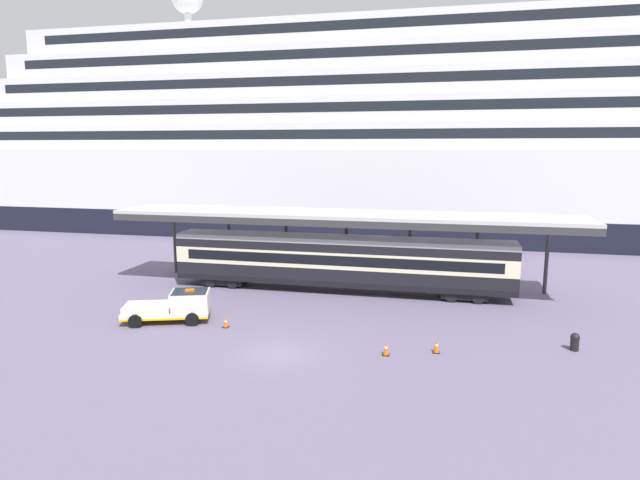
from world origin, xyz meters
name	(u,v)px	position (x,y,z in m)	size (l,w,h in m)	color
ground_plane	(277,353)	(0.00, 0.00, 0.00)	(400.00, 400.00, 0.00)	slate
cruise_ship	(527,140)	(18.04, 46.11, 11.46)	(160.48, 27.62, 35.96)	black
platform_canopy	(341,217)	(0.90, 13.19, 5.53)	(34.48, 5.18, 5.85)	silver
train_carriage	(340,261)	(0.90, 12.72, 2.31)	(24.94, 2.81, 4.11)	black
service_truck	(175,306)	(-7.67, 3.60, 0.99)	(5.57, 3.60, 2.02)	silver
traffic_cone_near	(436,346)	(8.11, 1.95, 0.36)	(0.36, 0.36, 0.73)	black
traffic_cone_mid	(386,348)	(5.58, 1.02, 0.36)	(0.36, 0.36, 0.73)	black
traffic_cone_far	(226,322)	(-4.19, 3.21, 0.32)	(0.36, 0.36, 0.65)	black
quay_bollard	(575,341)	(15.22, 3.92, 0.52)	(0.48, 0.48, 0.96)	black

